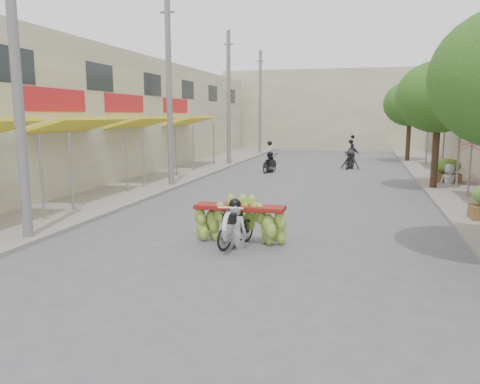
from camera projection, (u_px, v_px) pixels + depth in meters
name	position (u px, v px, depth m)	size (l,w,h in m)	color
ground	(192.00, 313.00, 7.34)	(120.00, 120.00, 0.00)	#5A5A60
sidewalk_left	(165.00, 176.00, 23.40)	(4.00, 60.00, 0.12)	gray
sidewalk_right	(470.00, 187.00, 19.91)	(4.00, 60.00, 0.12)	gray
shophouse_row_left	(62.00, 117.00, 23.18)	(9.77, 40.00, 6.00)	#BCB594
far_building	(336.00, 110.00, 43.06)	(20.00, 6.00, 7.00)	#BCB594
utility_pole_near	(16.00, 74.00, 10.89)	(0.60, 0.24, 8.00)	slate
utility_pole_mid	(169.00, 92.00, 19.49)	(0.60, 0.24, 8.00)	slate
utility_pole_far	(229.00, 99.00, 28.08)	(0.60, 0.24, 8.00)	slate
utility_pole_back	(260.00, 103.00, 36.67)	(0.60, 0.24, 8.00)	slate
street_tree_mid	(439.00, 97.00, 18.75)	(3.40, 3.40, 5.25)	#3A2719
street_tree_far	(410.00, 104.00, 30.21)	(3.40, 3.40, 5.25)	#3A2719
produce_crate_far	(447.00, 168.00, 20.96)	(1.20, 0.88, 1.16)	brown
banana_motorbike	(238.00, 218.00, 11.10)	(2.20, 1.77, 1.94)	black
pedestrian	(450.00, 164.00, 20.43)	(0.92, 0.66, 1.69)	silver
bg_motorbike_a	(270.00, 159.00, 25.26)	(0.96, 1.87, 1.95)	black
bg_motorbike_b	(350.00, 155.00, 26.85)	(1.16, 1.90, 1.95)	black
bg_motorbike_c	(352.00, 147.00, 32.76)	(1.01, 1.47, 1.95)	black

